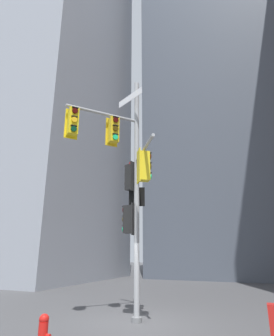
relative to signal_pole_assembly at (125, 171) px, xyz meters
The scene contains 5 objects.
ground 5.08m from the signal_pole_assembly, 61.87° to the left, with size 120.00×120.00×0.00m, color #474749.
building_tower_left 28.44m from the signal_pole_assembly, 141.34° to the left, with size 13.56×13.56×52.08m, color #9399A3.
building_mid_block 31.74m from the signal_pole_assembly, 85.12° to the left, with size 15.16×15.16×52.97m, color #4C5460.
signal_pole_assembly is the anchor object (origin of this frame).
fire_hydrant 5.54m from the signal_pole_assembly, 101.86° to the right, with size 0.33×0.23×0.79m.
Camera 1 is at (3.99, -9.41, 2.15)m, focal length 30.03 mm.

